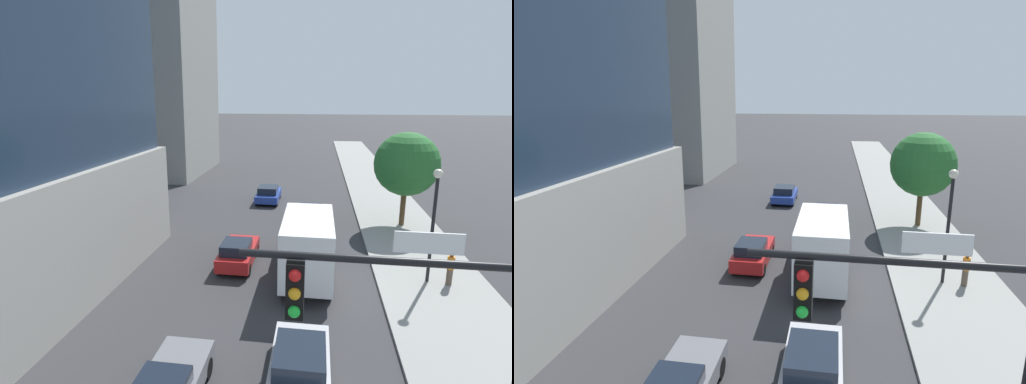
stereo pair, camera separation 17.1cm
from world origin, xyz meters
TOP-DOWN VIEW (x-y plane):
  - sidewalk at (8.26, 20.00)m, footprint 5.44×120.00m
  - construction_building at (-18.15, 44.07)m, footprint 15.43×23.19m
  - traffic_light_pole at (4.38, 4.07)m, footprint 4.94×0.48m
  - street_lamp at (8.00, 17.02)m, footprint 0.44×0.44m
  - street_tree at (8.50, 26.20)m, footprint 4.39×4.39m
  - car_red at (-1.70, 17.90)m, footprint 1.77×4.10m
  - car_blue at (-1.70, 31.58)m, footprint 1.92×4.10m
  - car_silver at (2.09, 8.91)m, footprint 1.90×4.20m
  - car_green at (2.09, 25.44)m, footprint 1.90×4.53m
  - box_truck at (2.09, 17.07)m, footprint 2.41×7.75m
  - pedestrian_orange_shirt at (8.95, 16.81)m, footprint 0.34×0.34m

SIDE VIEW (x-z plane):
  - sidewalk at x=8.26m, z-range 0.00..0.15m
  - car_blue at x=-1.70m, z-range -0.01..1.43m
  - car_silver at x=2.09m, z-range 0.01..1.44m
  - car_red at x=-1.70m, z-range -0.02..1.48m
  - car_green at x=2.09m, z-range 0.01..1.52m
  - pedestrian_orange_shirt at x=8.95m, z-range 0.16..1.82m
  - box_truck at x=2.09m, z-range 0.18..3.56m
  - street_lamp at x=8.00m, z-range 1.04..6.68m
  - street_tree at x=8.50m, z-range 1.22..7.77m
  - traffic_light_pole at x=4.38m, z-range 1.36..8.29m
  - construction_building at x=-18.15m, z-range -3.33..40.82m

